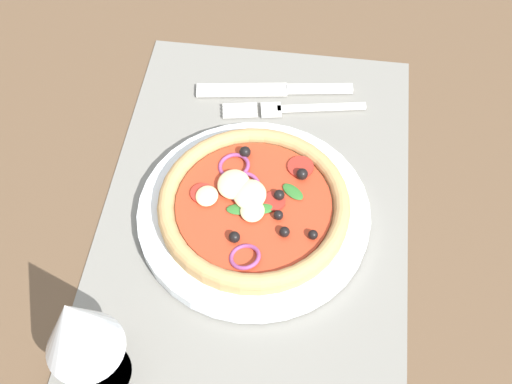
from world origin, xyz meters
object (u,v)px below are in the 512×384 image
(plate, at_px, (258,215))
(fork, at_px, (286,109))
(pizza, at_px, (257,205))
(wine_glass, at_px, (77,330))
(knife, at_px, (273,90))

(plate, xyz_separation_m, fork, (0.17, -0.01, -0.01))
(plate, bearing_deg, fork, -4.83)
(plate, relative_size, fork, 1.43)
(pizza, distance_m, fork, 0.17)
(fork, bearing_deg, wine_glass, 57.95)
(plate, distance_m, pizza, 0.02)
(plate, bearing_deg, knife, 1.80)
(fork, relative_size, knife, 0.90)
(pizza, bearing_deg, knife, 1.57)
(pizza, distance_m, wine_glass, 0.25)
(fork, xyz_separation_m, knife, (0.03, 0.02, 0.00))
(knife, bearing_deg, wine_glass, 64.19)
(plate, xyz_separation_m, knife, (0.20, 0.01, -0.00))
(pizza, height_order, fork, pizza)
(fork, distance_m, wine_glass, 0.40)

